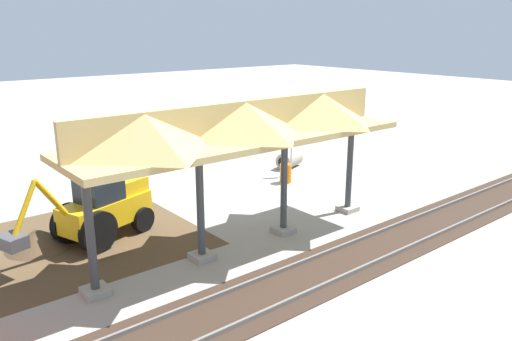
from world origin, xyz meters
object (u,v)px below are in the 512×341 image
Objects in this scene: stop_sign at (291,142)px; concrete_pipe at (289,159)px; backhoe at (102,205)px; traffic_barrel at (286,173)px.

concrete_pipe is at bearing -130.05° from stop_sign.
stop_sign is 1.46× the size of concrete_pipe.
stop_sign is 10.57m from backhoe.
traffic_barrel is at bearing 35.44° from stop_sign.
stop_sign reaches higher than concrete_pipe.
concrete_pipe is (-0.97, -1.15, -1.29)m from stop_sign.
traffic_barrel is at bearing 43.38° from concrete_pipe.
traffic_barrel reaches higher than concrete_pipe.
backhoe is (10.43, 1.65, -0.46)m from stop_sign.
backhoe is at bearing 8.98° from stop_sign.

